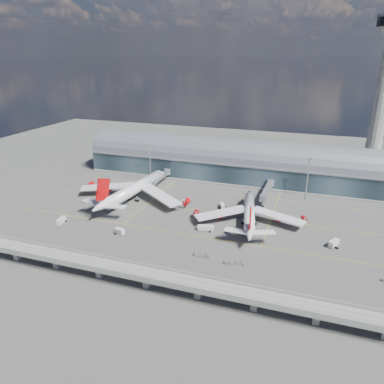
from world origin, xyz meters
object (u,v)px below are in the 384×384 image
(service_truck_0, at_px, (61,221))
(service_truck_5, at_px, (222,206))
(airliner_right, at_px, (249,214))
(service_truck_4, at_px, (183,204))
(airliner_left, at_px, (133,189))
(service_truck_3, at_px, (334,243))
(cargo_train_0, at_px, (235,263))
(control_tower, at_px, (380,107))
(service_truck_1, at_px, (120,231))
(service_truck_2, at_px, (206,228))
(floodlight_mast_right, at_px, (307,178))
(floodlight_mast_left, at_px, (150,162))
(cargo_train_1, at_px, (203,255))

(service_truck_0, distance_m, service_truck_5, 85.60)
(airliner_right, relative_size, service_truck_4, 10.66)
(airliner_left, bearing_deg, service_truck_4, 6.10)
(airliner_left, relative_size, service_truck_3, 11.25)
(airliner_right, height_order, cargo_train_0, airliner_right)
(airliner_right, bearing_deg, service_truck_4, 155.57)
(control_tower, xyz_separation_m, service_truck_1, (-115.91, -103.36, -50.19))
(service_truck_0, distance_m, service_truck_2, 73.53)
(service_truck_3, bearing_deg, service_truck_2, -148.25)
(control_tower, distance_m, floodlight_mast_right, 58.76)
(airliner_left, bearing_deg, floodlight_mast_right, 24.85)
(service_truck_1, xyz_separation_m, cargo_train_0, (58.41, -8.87, -0.65))
(control_tower, distance_m, service_truck_2, 126.78)
(floodlight_mast_right, relative_size, cargo_train_0, 2.77)
(control_tower, relative_size, airliner_right, 1.72)
(floodlight_mast_left, relative_size, service_truck_1, 4.78)
(control_tower, bearing_deg, service_truck_0, -145.61)
(service_truck_3, distance_m, cargo_train_1, 59.66)
(service_truck_2, relative_size, cargo_train_1, 1.10)
(service_truck_3, xyz_separation_m, service_truck_5, (-58.47, 25.97, -0.19))
(cargo_train_1, bearing_deg, service_truck_1, 83.84)
(service_truck_4, bearing_deg, airliner_left, -179.65)
(service_truck_5, distance_m, cargo_train_0, 59.52)
(service_truck_0, xyz_separation_m, service_truck_3, (130.47, 20.32, 0.08))
(airliner_left, distance_m, service_truck_0, 45.92)
(cargo_train_0, xyz_separation_m, cargo_train_1, (-14.57, 1.87, 0.04))
(cargo_train_1, bearing_deg, floodlight_mast_left, 40.29)
(service_truck_1, xyz_separation_m, service_truck_4, (16.68, 42.29, 0.20))
(service_truck_2, distance_m, cargo_train_1, 24.91)
(airliner_left, bearing_deg, cargo_train_1, -34.48)
(floodlight_mast_left, distance_m, service_truck_4, 50.17)
(service_truck_3, bearing_deg, control_tower, 104.62)
(floodlight_mast_left, height_order, floodlight_mast_right, same)
(service_truck_5, height_order, cargo_train_0, service_truck_5)
(floodlight_mast_left, distance_m, service_truck_2, 82.23)
(service_truck_0, xyz_separation_m, service_truck_5, (72.01, 46.29, -0.12))
(floodlight_mast_left, distance_m, service_truck_5, 64.91)
(airliner_left, distance_m, service_truck_3, 113.00)
(floodlight_mast_right, height_order, service_truck_4, floodlight_mast_right)
(airliner_right, relative_size, service_truck_1, 11.13)
(control_tower, xyz_separation_m, service_truck_3, (-19.44, -82.28, -50.11))
(service_truck_5, bearing_deg, cargo_train_0, -96.59)
(airliner_right, relative_size, service_truck_2, 7.51)
(control_tower, xyz_separation_m, airliner_left, (-130.37, -61.34, -45.20))
(floodlight_mast_left, xyz_separation_m, cargo_train_0, (77.50, -84.22, -12.84))
(cargo_train_0, bearing_deg, floodlight_mast_left, 50.92)
(airliner_left, distance_m, airliner_right, 70.87)
(airliner_right, distance_m, service_truck_1, 64.96)
(floodlight_mast_left, xyz_separation_m, service_truck_1, (19.09, -75.36, -12.19))
(airliner_right, bearing_deg, service_truck_5, 130.69)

